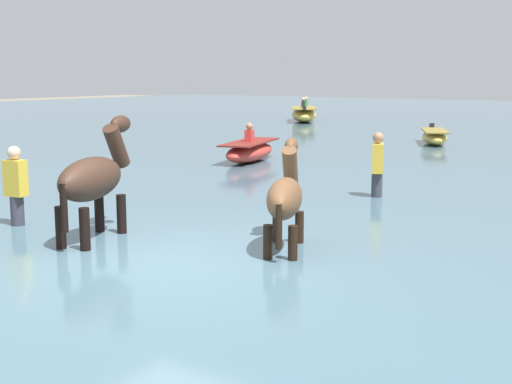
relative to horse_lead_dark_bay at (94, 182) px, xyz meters
The scene contains 9 objects.
ground_plane 2.02m from the horse_lead_dark_bay, 11.02° to the right, with size 120.00×120.00×0.00m, color #756B56.
water_surface 9.87m from the horse_lead_dark_bay, 80.81° to the left, with size 90.00×90.00×0.43m, color #476675.
horse_lead_dark_bay is the anchor object (origin of this frame).
horse_trailing_bay 2.64m from the horse_lead_dark_bay, 21.84° to the left, with size 0.99×1.62×1.82m.
boat_near_port 24.48m from the horse_lead_dark_bay, 113.58° to the left, with size 2.93×3.85×1.15m.
boat_mid_channel 15.44m from the horse_lead_dark_bay, 92.94° to the left, with size 1.70×2.52×0.60m.
boat_far_inshore 8.93m from the horse_lead_dark_bay, 110.94° to the left, with size 1.53×2.78×1.00m.
person_onlooker_left 1.68m from the horse_lead_dark_bay, behind, with size 0.35×0.25×1.63m.
person_onlooker_right 5.57m from the horse_lead_dark_bay, 71.19° to the left, with size 0.32×0.37×1.63m.
Camera 1 is at (5.49, -6.16, 2.67)m, focal length 48.75 mm.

